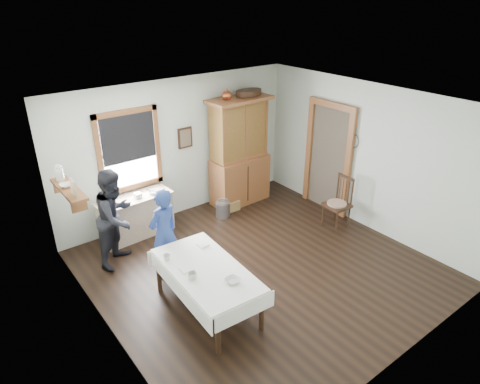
# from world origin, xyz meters

# --- Properties ---
(room) EXTENTS (5.01, 5.01, 2.70)m
(room) POSITION_xyz_m (0.00, 0.00, 1.35)
(room) COLOR black
(room) RESTS_ON ground
(window) EXTENTS (1.18, 0.07, 1.48)m
(window) POSITION_xyz_m (-1.00, 2.46, 1.62)
(window) COLOR white
(window) RESTS_ON room
(doorway) EXTENTS (0.09, 1.14, 2.22)m
(doorway) POSITION_xyz_m (2.46, 0.85, 1.16)
(doorway) COLOR #4E4438
(doorway) RESTS_ON room
(wall_shelf) EXTENTS (0.24, 1.00, 0.44)m
(wall_shelf) POSITION_xyz_m (-2.37, 1.54, 1.57)
(wall_shelf) COLOR brown
(wall_shelf) RESTS_ON room
(framed_picture) EXTENTS (0.30, 0.04, 0.40)m
(framed_picture) POSITION_xyz_m (0.15, 2.46, 1.55)
(framed_picture) COLOR #382213
(framed_picture) RESTS_ON room
(rug_beater) EXTENTS (0.01, 0.27, 0.27)m
(rug_beater) POSITION_xyz_m (2.45, 0.30, 1.72)
(rug_beater) COLOR black
(rug_beater) RESTS_ON room
(work_counter) EXTENTS (1.38, 0.57, 0.78)m
(work_counter) POSITION_xyz_m (-1.13, 2.18, 0.39)
(work_counter) COLOR #CDB28E
(work_counter) RESTS_ON room
(china_hutch) EXTENTS (1.33, 0.66, 2.23)m
(china_hutch) POSITION_xyz_m (1.22, 2.14, 1.12)
(china_hutch) COLOR brown
(china_hutch) RESTS_ON room
(dining_table) EXTENTS (1.03, 1.81, 0.70)m
(dining_table) POSITION_xyz_m (-1.24, -0.31, 0.35)
(dining_table) COLOR white
(dining_table) RESTS_ON room
(spindle_chair) EXTENTS (0.49, 0.49, 1.01)m
(spindle_chair) POSITION_xyz_m (2.00, 0.15, 0.51)
(spindle_chair) COLOR #382213
(spindle_chair) RESTS_ON room
(pail) EXTENTS (0.30, 0.30, 0.31)m
(pail) POSITION_xyz_m (0.53, 1.79, 0.15)
(pail) COLOR gray
(pail) RESTS_ON room
(wicker_basket) EXTENTS (0.35, 0.26, 0.20)m
(wicker_basket) POSITION_xyz_m (0.80, 1.92, 0.10)
(wicker_basket) COLOR #A3874A
(wicker_basket) RESTS_ON room
(woman_blue) EXTENTS (0.57, 0.44, 1.38)m
(woman_blue) POSITION_xyz_m (-1.28, 0.80, 0.69)
(woman_blue) COLOR navy
(woman_blue) RESTS_ON room
(figure_dark) EXTENTS (0.94, 0.90, 1.53)m
(figure_dark) POSITION_xyz_m (-1.71, 1.60, 0.76)
(figure_dark) COLOR black
(figure_dark) RESTS_ON room
(table_cup_a) EXTENTS (0.15, 0.15, 0.10)m
(table_cup_a) POSITION_xyz_m (-1.51, -0.39, 0.75)
(table_cup_a) COLOR silver
(table_cup_a) RESTS_ON dining_table
(table_cup_b) EXTENTS (0.11, 0.11, 0.10)m
(table_cup_b) POSITION_xyz_m (-1.57, 0.19, 0.75)
(table_cup_b) COLOR silver
(table_cup_b) RESTS_ON dining_table
(table_bowl) EXTENTS (0.24, 0.24, 0.05)m
(table_bowl) POSITION_xyz_m (-1.13, -0.76, 0.73)
(table_bowl) COLOR silver
(table_bowl) RESTS_ON dining_table
(counter_book) EXTENTS (0.24, 0.27, 0.02)m
(counter_book) POSITION_xyz_m (-0.77, 2.19, 0.79)
(counter_book) COLOR brown
(counter_book) RESTS_ON work_counter
(counter_bowl) EXTENTS (0.24, 0.24, 0.06)m
(counter_bowl) POSITION_xyz_m (-0.79, 2.09, 0.81)
(counter_bowl) COLOR silver
(counter_bowl) RESTS_ON work_counter
(shelf_bowl) EXTENTS (0.22, 0.22, 0.05)m
(shelf_bowl) POSITION_xyz_m (-2.37, 1.55, 1.60)
(shelf_bowl) COLOR silver
(shelf_bowl) RESTS_ON wall_shelf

